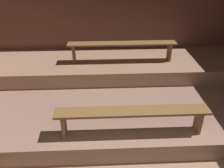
{
  "coord_description": "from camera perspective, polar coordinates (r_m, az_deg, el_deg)",
  "views": [
    {
      "loc": [
        -0.31,
        -0.98,
        2.74
      ],
      "look_at": [
        -0.11,
        3.02,
        0.51
      ],
      "focal_mm": 38.75,
      "sensor_mm": 36.0,
      "label": 1
    }
  ],
  "objects": [
    {
      "name": "bench_lower_center",
      "position": [
        3.54,
        4.81,
        -7.19
      ],
      "size": [
        2.24,
        0.25,
        0.41
      ],
      "color": "brown",
      "rests_on": "platform_lower"
    },
    {
      "name": "wall_back",
      "position": [
        5.86,
        0.33,
        14.79
      ],
      "size": [
        6.79,
        0.06,
        2.58
      ],
      "primitive_type": "cube",
      "color": "brown",
      "rests_on": "ground"
    },
    {
      "name": "bench_middle_center",
      "position": [
        5.17,
        2.39,
        8.92
      ],
      "size": [
        2.29,
        0.25,
        0.41
      ],
      "color": "brown",
      "rests_on": "platform_middle"
    },
    {
      "name": "ground",
      "position": [
        4.33,
        1.98,
        -10.79
      ],
      "size": [
        6.79,
        5.46,
        0.08
      ],
      "primitive_type": "cube",
      "color": "#9A7857"
    },
    {
      "name": "platform_middle",
      "position": [
        5.43,
        0.73,
        4.34
      ],
      "size": [
        5.99,
        1.44,
        0.31
      ],
      "primitive_type": "cube",
      "color": "#A07A5F",
      "rests_on": "platform_lower"
    },
    {
      "name": "platform_lower",
      "position": [
        4.83,
        1.31,
        -3.23
      ],
      "size": [
        5.99,
        3.14,
        0.31
      ],
      "primitive_type": "cube",
      "color": "#967161",
      "rests_on": "ground"
    }
  ]
}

